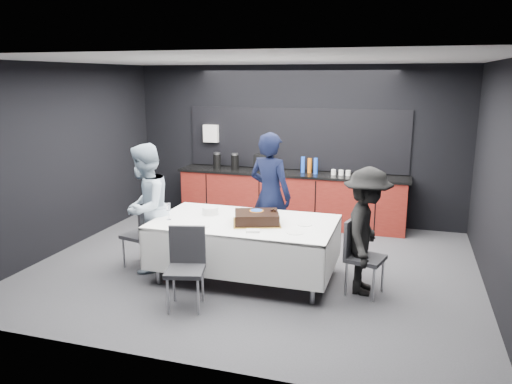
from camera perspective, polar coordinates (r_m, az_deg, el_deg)
ground at (r=7.05m, az=-0.24°, el=-8.52°), size 6.00×6.00×0.00m
room_shell at (r=6.60m, az=-0.26°, el=6.66°), size 6.04×5.04×2.82m
kitchenette at (r=8.94m, az=3.91°, el=-0.23°), size 4.10×0.64×2.05m
party_table at (r=6.48m, az=-1.31°, el=-4.48°), size 2.32×1.32×0.78m
cake_assembly at (r=6.31m, az=0.08°, el=-2.95°), size 0.72×0.65×0.18m
plate_stack at (r=6.76m, az=-5.24°, el=-2.13°), size 0.22×0.22×0.10m
loose_plate_near at (r=6.25m, az=-6.18°, el=-3.86°), size 0.20×0.20×0.01m
loose_plate_right_a at (r=6.29m, az=5.59°, el=-3.72°), size 0.18×0.18×0.01m
loose_plate_right_b at (r=5.98m, az=4.49°, el=-4.61°), size 0.21×0.21×0.01m
loose_plate_far at (r=6.77m, az=0.92°, el=-2.45°), size 0.22×0.22×0.01m
fork_pile at (r=5.98m, az=-0.33°, el=-4.46°), size 0.19×0.14×0.03m
champagne_flute at (r=6.54m, az=-9.98°, el=-1.79°), size 0.06×0.06×0.22m
chair_left at (r=7.03m, az=-12.61°, el=-4.31°), size 0.51×0.51×0.92m
chair_right at (r=6.21m, az=11.74°, el=-6.60°), size 0.51×0.51×0.92m
chair_near at (r=5.81m, az=-7.99°, el=-7.85°), size 0.51×0.51×0.92m
person_center at (r=7.20m, az=1.63°, el=-0.39°), size 0.77×0.62×1.84m
person_left at (r=6.87m, az=-12.53°, el=-1.80°), size 0.74×0.91×1.74m
person_right at (r=6.16m, az=12.49°, el=-4.40°), size 0.59×1.01×1.56m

